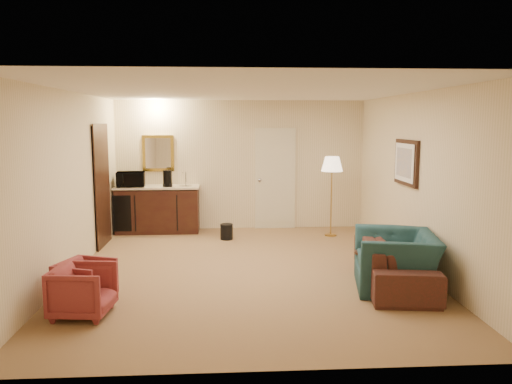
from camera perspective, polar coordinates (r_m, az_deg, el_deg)
ground at (r=7.42m, az=-0.97°, el=-8.97°), size 6.00×6.00×0.00m
room_walls at (r=7.88m, az=-1.96°, el=4.72°), size 5.02×6.01×2.61m
wetbar_cabinet at (r=10.05m, az=-11.14°, el=-1.93°), size 1.64×0.58×0.92m
sofa at (r=7.03m, az=15.49°, el=-6.78°), size 0.90×2.16×0.82m
teal_armchair at (r=6.79m, az=15.73°, el=-6.56°), size 0.94×1.25×0.99m
rose_chair_near at (r=6.41m, az=-18.89°, el=-9.46°), size 0.69×0.71×0.58m
rose_chair_far at (r=6.01m, az=-19.17°, el=-10.37°), size 0.64×0.67×0.63m
coffee_table at (r=7.16m, az=13.93°, el=-8.14°), size 0.83×0.68×0.41m
floor_lamp at (r=9.60m, az=8.61°, el=-0.49°), size 0.49×0.49×1.53m
waste_bin at (r=9.31m, az=-3.38°, el=-4.55°), size 0.25×0.25×0.29m
microwave at (r=9.97m, az=-14.13°, el=1.61°), size 0.55×0.33×0.36m
coffee_maker at (r=9.84m, az=-10.08°, el=1.53°), size 0.18×0.18×0.32m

